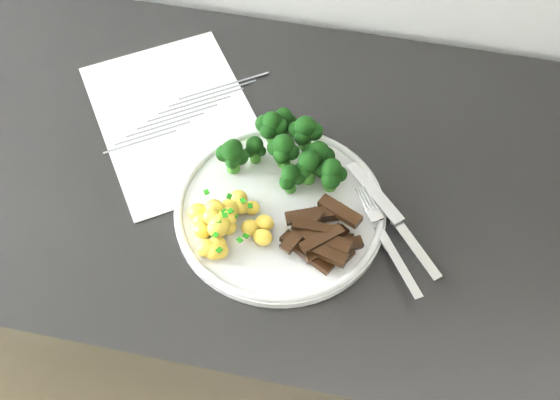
% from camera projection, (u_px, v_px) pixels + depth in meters
% --- Properties ---
extents(counter, '(2.35, 0.59, 0.88)m').
position_uv_depth(counter, '(299.00, 320.00, 1.33)').
color(counter, black).
rests_on(counter, ground).
extents(recipe_paper, '(0.35, 0.37, 0.00)m').
position_uv_depth(recipe_paper, '(177.00, 118.00, 1.03)').
color(recipe_paper, white).
rests_on(recipe_paper, counter).
extents(plate, '(0.28, 0.28, 0.02)m').
position_uv_depth(plate, '(280.00, 210.00, 0.93)').
color(plate, silver).
rests_on(plate, counter).
extents(broccoli, '(0.18, 0.13, 0.07)m').
position_uv_depth(broccoli, '(290.00, 149.00, 0.94)').
color(broccoli, '#2F6F1C').
rests_on(broccoli, plate).
extents(potatoes, '(0.11, 0.11, 0.04)m').
position_uv_depth(potatoes, '(225.00, 223.00, 0.90)').
color(potatoes, yellow).
rests_on(potatoes, plate).
extents(beef_strips, '(0.11, 0.11, 0.03)m').
position_uv_depth(beef_strips, '(323.00, 236.00, 0.89)').
color(beef_strips, black).
rests_on(beef_strips, plate).
extents(fork, '(0.10, 0.15, 0.02)m').
position_uv_depth(fork, '(389.00, 245.00, 0.89)').
color(fork, silver).
rests_on(fork, plate).
extents(knife, '(0.14, 0.16, 0.02)m').
position_uv_depth(knife, '(404.00, 233.00, 0.91)').
color(knife, silver).
rests_on(knife, plate).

